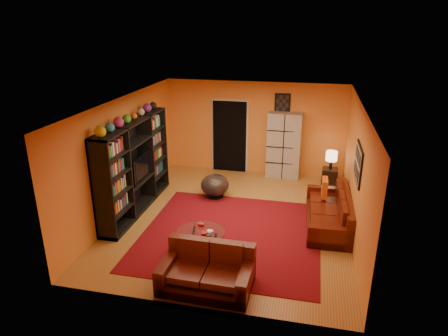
% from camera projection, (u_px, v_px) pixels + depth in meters
% --- Properties ---
extents(floor, '(6.00, 6.00, 0.00)m').
position_uv_depth(floor, '(233.00, 218.00, 8.91)').
color(floor, olive).
rests_on(floor, ground).
extents(ceiling, '(6.00, 6.00, 0.00)m').
position_uv_depth(ceiling, '(234.00, 103.00, 8.00)').
color(ceiling, white).
rests_on(ceiling, wall_back).
extents(wall_back, '(6.00, 0.00, 6.00)m').
position_uv_depth(wall_back, '(254.00, 128.00, 11.20)').
color(wall_back, orange).
rests_on(wall_back, floor).
extents(wall_front, '(6.00, 0.00, 6.00)m').
position_uv_depth(wall_front, '(192.00, 233.00, 5.71)').
color(wall_front, orange).
rests_on(wall_front, floor).
extents(wall_left, '(0.00, 6.00, 6.00)m').
position_uv_depth(wall_left, '(124.00, 155.00, 8.96)').
color(wall_left, orange).
rests_on(wall_left, floor).
extents(wall_right, '(0.00, 6.00, 6.00)m').
position_uv_depth(wall_right, '(356.00, 173.00, 7.94)').
color(wall_right, orange).
rests_on(wall_right, floor).
extents(rug, '(3.60, 3.60, 0.01)m').
position_uv_depth(rug, '(231.00, 234.00, 8.24)').
color(rug, '#5A0A13').
rests_on(rug, floor).
extents(doorway, '(0.95, 0.10, 2.04)m').
position_uv_depth(doorway, '(230.00, 137.00, 11.40)').
color(doorway, black).
rests_on(doorway, floor).
extents(wall_art_right, '(0.03, 1.00, 0.70)m').
position_uv_depth(wall_art_right, '(358.00, 164.00, 7.57)').
color(wall_art_right, black).
rests_on(wall_art_right, wall_right).
extents(wall_art_back, '(0.42, 0.03, 0.52)m').
position_uv_depth(wall_art_back, '(282.00, 103.00, 10.76)').
color(wall_art_back, black).
rests_on(wall_art_back, wall_back).
extents(entertainment_unit, '(0.45, 3.00, 2.10)m').
position_uv_depth(entertainment_unit, '(135.00, 167.00, 9.00)').
color(entertainment_unit, black).
rests_on(entertainment_unit, floor).
extents(tv, '(0.99, 0.13, 0.57)m').
position_uv_depth(tv, '(138.00, 167.00, 9.08)').
color(tv, black).
rests_on(tv, entertainment_unit).
extents(sofa, '(0.95, 2.19, 0.85)m').
position_uv_depth(sofa, '(332.00, 213.00, 8.53)').
color(sofa, '#451109').
rests_on(sofa, rug).
extents(loveseat, '(1.51, 0.93, 0.85)m').
position_uv_depth(loveseat, '(208.00, 270.00, 6.58)').
color(loveseat, '#451109').
rests_on(loveseat, rug).
extents(throw_pillow, '(0.12, 0.42, 0.42)m').
position_uv_depth(throw_pillow, '(325.00, 188.00, 8.93)').
color(throw_pillow, '#DF5B18').
rests_on(throw_pillow, sofa).
extents(coffee_table, '(0.91, 0.91, 0.45)m').
position_uv_depth(coffee_table, '(201.00, 234.00, 7.43)').
color(coffee_table, silver).
rests_on(coffee_table, floor).
extents(storage_cabinet, '(0.93, 0.44, 1.82)m').
position_uv_depth(storage_cabinet, '(284.00, 145.00, 10.97)').
color(storage_cabinet, '#AFA9A2').
rests_on(storage_cabinet, floor).
extents(bowl_chair, '(0.71, 0.71, 0.58)m').
position_uv_depth(bowl_chair, '(215.00, 185.00, 9.89)').
color(bowl_chair, black).
rests_on(bowl_chair, floor).
extents(side_table, '(0.42, 0.42, 0.50)m').
position_uv_depth(side_table, '(329.00, 178.00, 10.51)').
color(side_table, black).
rests_on(side_table, floor).
extents(table_lamp, '(0.29, 0.29, 0.48)m').
position_uv_depth(table_lamp, '(332.00, 157.00, 10.30)').
color(table_lamp, black).
rests_on(table_lamp, side_table).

